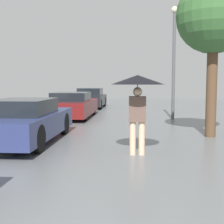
% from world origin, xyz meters
% --- Properties ---
extents(pedestrian, '(1.21, 1.21, 1.81)m').
position_xyz_m(pedestrian, '(-0.20, 5.87, 1.52)').
color(pedestrian, beige).
rests_on(pedestrian, ground_plane).
extents(parked_car_second, '(1.73, 4.38, 1.20)m').
position_xyz_m(parked_car_second, '(-3.29, 7.18, 0.58)').
color(parked_car_second, navy).
rests_on(parked_car_second, ground_plane).
extents(parked_car_third, '(1.84, 4.46, 1.19)m').
position_xyz_m(parked_car_third, '(-3.20, 13.24, 0.57)').
color(parked_car_third, maroon).
rests_on(parked_car_third, ground_plane).
extents(parked_car_farthest, '(1.71, 4.18, 1.27)m').
position_xyz_m(parked_car_farthest, '(-3.16, 19.07, 0.60)').
color(parked_car_farthest, black).
rests_on(parked_car_farthest, ground_plane).
extents(tree, '(2.21, 2.21, 4.70)m').
position_xyz_m(tree, '(2.03, 8.40, 3.54)').
color(tree, brown).
rests_on(tree, ground_plane).
extents(street_lamp, '(0.30, 0.30, 4.94)m').
position_xyz_m(street_lamp, '(1.43, 12.89, 2.91)').
color(street_lamp, '#515456').
rests_on(street_lamp, ground_plane).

